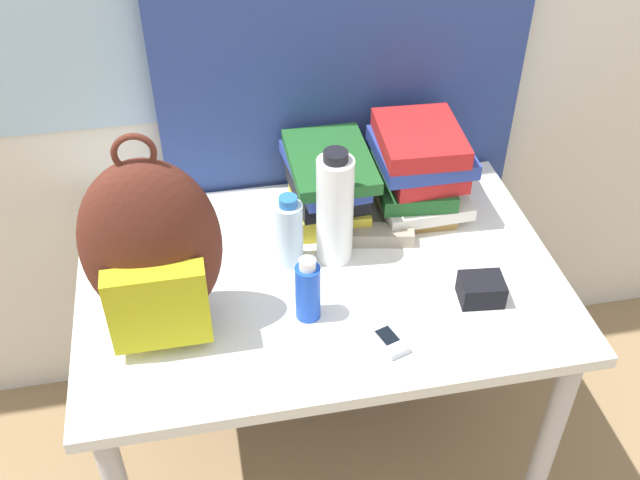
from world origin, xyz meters
name	(u,v)px	position (x,y,z in m)	size (l,w,h in m)	color
desk	(320,303)	(0.00, 0.36, 0.61)	(1.09, 0.73, 0.71)	silver
backpack	(152,252)	(-0.35, 0.28, 0.90)	(0.28, 0.19, 0.46)	#512319
book_stack_left	(327,184)	(0.06, 0.58, 0.80)	(0.20, 0.29, 0.18)	yellow
book_stack_center	(417,168)	(0.29, 0.58, 0.82)	(0.23, 0.29, 0.23)	olive
water_bottle	(289,232)	(-0.06, 0.42, 0.79)	(0.06, 0.06, 0.18)	silver
sports_bottle	(335,209)	(0.04, 0.42, 0.85)	(0.08, 0.08, 0.29)	white
sunscreen_bottle	(308,291)	(-0.05, 0.24, 0.78)	(0.05, 0.05, 0.16)	blue
cell_phone	(387,338)	(0.10, 0.13, 0.72)	(0.08, 0.11, 0.02)	#B7BCC6
sunglasses_case	(382,235)	(0.17, 0.45, 0.73)	(0.16, 0.08, 0.04)	gray
camera_pouch	(481,290)	(0.33, 0.22, 0.74)	(0.10, 0.08, 0.06)	black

